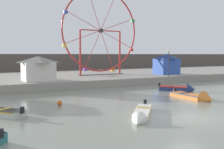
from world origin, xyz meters
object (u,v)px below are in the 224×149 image
at_px(carnival_booth_blue_tent, 167,64).
at_px(promenade_lamp_near, 169,59).
at_px(mooring_buoy_orange, 60,103).
at_px(motorboat_navy_blue, 180,89).
at_px(carnival_booth_white_ticket, 38,68).
at_px(ferris_wheel_red_frame, 101,32).
at_px(motorboat_white_red_stripe, 141,115).
at_px(motorboat_orange_hull, 196,97).

xyz_separation_m(carnival_booth_blue_tent, promenade_lamp_near, (-2.61, -3.49, 0.78)).
bearing_deg(mooring_buoy_orange, motorboat_navy_blue, 6.97).
bearing_deg(promenade_lamp_near, carnival_booth_white_ticket, 171.95).
bearing_deg(mooring_buoy_orange, carnival_booth_white_ticket, 84.30).
relative_size(ferris_wheel_red_frame, promenade_lamp_near, 3.52).
relative_size(motorboat_white_red_stripe, ferris_wheel_red_frame, 0.36).
distance_m(motorboat_white_red_stripe, motorboat_navy_blue, 14.70).
bearing_deg(motorboat_orange_hull, carnival_booth_white_ticket, -142.03).
bearing_deg(promenade_lamp_near, mooring_buoy_orange, -155.16).
distance_m(motorboat_white_red_stripe, ferris_wheel_red_frame, 26.58).
bearing_deg(motorboat_white_red_stripe, carnival_booth_white_ticket, -132.16).
distance_m(motorboat_navy_blue, carnival_booth_white_ticket, 17.39).
bearing_deg(ferris_wheel_red_frame, promenade_lamp_near, -46.12).
relative_size(motorboat_orange_hull, carnival_booth_white_ticket, 1.30).
bearing_deg(ferris_wheel_red_frame, motorboat_white_red_stripe, -110.71).
xyz_separation_m(motorboat_white_red_stripe, carnival_booth_white_ticket, (-2.26, 18.74, 2.43)).
distance_m(motorboat_white_red_stripe, carnival_booth_white_ticket, 19.03).
distance_m(motorboat_orange_hull, mooring_buoy_orange, 12.80).
distance_m(carnival_booth_blue_tent, mooring_buoy_orange, 25.91).
height_order(motorboat_white_red_stripe, motorboat_navy_blue, motorboat_navy_blue).
xyz_separation_m(motorboat_orange_hull, motorboat_navy_blue, (2.89, 5.24, 0.05)).
distance_m(carnival_booth_blue_tent, promenade_lamp_near, 4.42).
relative_size(motorboat_orange_hull, carnival_booth_blue_tent, 1.23).
distance_m(motorboat_white_red_stripe, mooring_buoy_orange, 7.72).
xyz_separation_m(motorboat_navy_blue, mooring_buoy_orange, (-15.23, -1.86, -0.07)).
bearing_deg(ferris_wheel_red_frame, carnival_booth_blue_tent, -22.82).
bearing_deg(carnival_booth_blue_tent, motorboat_orange_hull, -123.95).
bearing_deg(motorboat_navy_blue, carnival_booth_white_ticket, -164.64).
distance_m(motorboat_orange_hull, carnival_booth_blue_tent, 19.14).
relative_size(motorboat_navy_blue, promenade_lamp_near, 1.04).
xyz_separation_m(motorboat_orange_hull, carnival_booth_white_ticket, (-11.16, 15.20, 2.39)).
relative_size(ferris_wheel_red_frame, mooring_buoy_orange, 30.88).
bearing_deg(mooring_buoy_orange, motorboat_white_red_stripe, -63.57).
height_order(carnival_booth_white_ticket, mooring_buoy_orange, carnival_booth_white_ticket).
bearing_deg(ferris_wheel_red_frame, mooring_buoy_orange, -126.36).
xyz_separation_m(motorboat_white_red_stripe, ferris_wheel_red_frame, (9.00, 23.81, 7.67)).
xyz_separation_m(ferris_wheel_red_frame, promenade_lamp_near, (7.41, -7.70, -4.30)).
height_order(motorboat_orange_hull, mooring_buoy_orange, motorboat_orange_hull).
bearing_deg(carnival_booth_white_ticket, mooring_buoy_orange, -95.08).
bearing_deg(motorboat_orange_hull, ferris_wheel_red_frame, -178.58).
height_order(motorboat_navy_blue, promenade_lamp_near, promenade_lamp_near).
height_order(motorboat_white_red_stripe, promenade_lamp_near, promenade_lamp_near).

